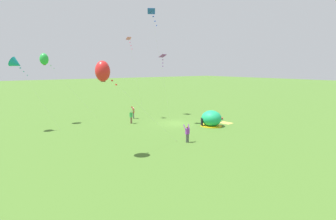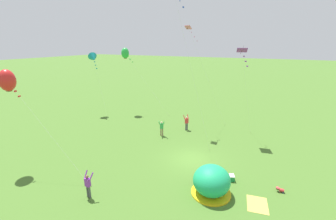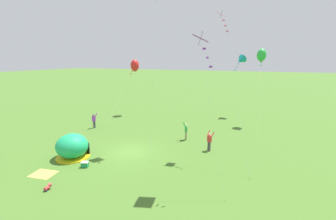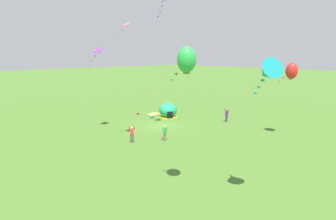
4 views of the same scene
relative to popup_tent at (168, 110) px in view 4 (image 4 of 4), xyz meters
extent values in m
plane|color=#477028|center=(3.96, 2.85, -1.00)|extent=(300.00, 300.00, 0.00)
ellipsoid|color=#1EAD6B|center=(0.00, -0.01, 0.05)|extent=(2.70, 2.60, 2.10)
cylinder|color=yellow|center=(0.00, -0.01, -0.95)|extent=(2.81, 2.81, 0.10)
cube|color=black|center=(0.63, 1.10, -0.45)|extent=(0.75, 0.50, 1.10)
cube|color=gold|center=(0.19, -3.10, -0.99)|extent=(1.88, 1.55, 0.01)
cube|color=#1E8C4C|center=(2.24, -1.03, -0.81)|extent=(0.62, 0.53, 0.38)
cube|color=white|center=(2.24, -1.03, -0.59)|extent=(0.63, 0.54, 0.06)
cylinder|color=red|center=(2.30, -4.52, -0.83)|extent=(0.24, 0.33, 0.22)
sphere|color=brown|center=(2.28, -4.26, -0.80)|extent=(0.19, 0.19, 0.19)
cylinder|color=#D83F3F|center=(2.28, -4.26, -0.71)|extent=(0.24, 0.24, 0.06)
cylinder|color=brown|center=(2.19, -4.40, -0.91)|extent=(0.07, 0.07, 0.17)
cylinder|color=brown|center=(2.39, -4.39, -0.91)|extent=(0.07, 0.07, 0.17)
cylinder|color=navy|center=(2.22, -4.64, -0.93)|extent=(0.09, 0.09, 0.13)
cylinder|color=navy|center=(2.38, -4.63, -0.93)|extent=(0.09, 0.09, 0.13)
cylinder|color=#4C4C51|center=(10.47, 6.02, -0.56)|extent=(0.15, 0.15, 0.88)
cylinder|color=#4C4C51|center=(10.64, 5.91, -0.56)|extent=(0.15, 0.15, 0.88)
cube|color=red|center=(10.56, 5.96, 0.18)|extent=(0.45, 0.41, 0.60)
sphere|color=beige|center=(10.56, 5.96, 0.61)|extent=(0.22, 0.22, 0.22)
cylinder|color=red|center=(10.42, 6.24, 0.65)|extent=(0.24, 0.38, 0.50)
cylinder|color=red|center=(10.86, 5.94, 0.65)|extent=(0.32, 0.34, 0.50)
cylinder|color=#4C4C51|center=(-4.07, 7.59, -0.56)|extent=(0.15, 0.15, 0.88)
cylinder|color=#4C4C51|center=(-4.08, 7.39, -0.56)|extent=(0.15, 0.15, 0.88)
cube|color=purple|center=(-4.08, 7.49, 0.18)|extent=(0.27, 0.40, 0.60)
sphere|color=brown|center=(-4.08, 7.49, 0.61)|extent=(0.22, 0.22, 0.22)
cylinder|color=purple|center=(-3.91, 7.74, 0.65)|extent=(0.38, 0.12, 0.50)
cylinder|color=purple|center=(-3.95, 7.21, 0.65)|extent=(0.39, 0.18, 0.50)
cylinder|color=#8C7251|center=(7.70, 7.80, -0.56)|extent=(0.15, 0.15, 0.88)
cylinder|color=#8C7251|center=(7.63, 7.98, -0.56)|extent=(0.15, 0.15, 0.88)
cube|color=green|center=(7.67, 7.89, 0.18)|extent=(0.37, 0.44, 0.60)
sphere|color=beige|center=(7.67, 7.89, 0.61)|extent=(0.22, 0.22, 0.22)
cylinder|color=green|center=(7.63, 7.59, 0.65)|extent=(0.37, 0.28, 0.50)
cylinder|color=green|center=(7.42, 8.07, 0.65)|extent=(0.39, 0.17, 0.50)
cylinder|color=silver|center=(6.09, 3.80, 6.44)|extent=(0.93, 3.78, 14.87)
cylinder|color=brown|center=(6.55, 1.91, -0.97)|extent=(0.03, 0.03, 0.06)
cube|color=blue|center=(5.71, 5.34, 13.25)|extent=(0.21, 0.13, 0.12)
cube|color=blue|center=(5.78, 5.04, 12.72)|extent=(0.21, 0.13, 0.12)
cube|color=blue|center=(5.85, 4.75, 12.19)|extent=(0.21, 0.09, 0.12)
cylinder|color=silver|center=(14.46, 13.77, 3.41)|extent=(0.43, 6.98, 8.82)
cylinder|color=brown|center=(14.67, 10.28, -0.97)|extent=(0.03, 0.03, 0.06)
ellipsoid|color=green|center=(14.24, 17.26, 7.82)|extent=(1.13, 1.13, 1.53)
cube|color=brown|center=(14.24, 17.26, 7.11)|extent=(0.28, 0.28, 0.20)
cube|color=green|center=(14.27, 16.82, 7.36)|extent=(0.21, 0.12, 0.12)
cube|color=green|center=(14.29, 16.45, 6.96)|extent=(0.21, 0.12, 0.12)
cube|color=green|center=(14.32, 16.09, 6.57)|extent=(0.21, 0.09, 0.12)
cylinder|color=silver|center=(-3.16, 12.12, 2.71)|extent=(0.02, 7.86, 7.41)
cylinder|color=brown|center=(-3.16, 8.20, -0.97)|extent=(0.03, 0.03, 0.06)
ellipsoid|color=red|center=(-3.17, 16.05, 6.41)|extent=(1.25, 1.25, 1.74)
cube|color=brown|center=(-3.17, 16.05, 5.63)|extent=(0.31, 0.31, 0.22)
cube|color=red|center=(-3.17, 15.61, 5.97)|extent=(0.20, 0.07, 0.12)
cube|color=red|center=(-3.17, 15.23, 5.60)|extent=(0.21, 0.09, 0.12)
cube|color=red|center=(-3.17, 14.86, 5.23)|extent=(0.21, 0.08, 0.12)
cylinder|color=silver|center=(10.30, 18.89, 3.08)|extent=(2.37, 3.91, 8.16)
cylinder|color=brown|center=(9.12, 16.93, -0.97)|extent=(0.03, 0.03, 0.06)
cone|color=teal|center=(11.48, 20.84, 7.16)|extent=(1.88, 1.98, 1.62)
cube|color=teal|center=(11.26, 20.47, 6.66)|extent=(0.19, 0.18, 0.12)
cube|color=teal|center=(11.07, 20.17, 6.23)|extent=(0.21, 0.13, 0.12)
cube|color=teal|center=(10.89, 19.86, 5.80)|extent=(0.21, 0.10, 0.12)
cylinder|color=silver|center=(12.03, -0.46, 3.77)|extent=(2.22, 1.54, 9.54)
cylinder|color=brown|center=(13.14, -1.23, -0.97)|extent=(0.03, 0.03, 0.06)
cube|color=purple|center=(10.93, 0.30, 8.55)|extent=(1.11, 1.19, 0.46)
cylinder|color=#332314|center=(10.93, 0.30, 8.56)|extent=(0.34, 0.25, 0.82)
cube|color=purple|center=(11.23, 0.09, 7.93)|extent=(0.20, 0.16, 0.12)
cube|color=purple|center=(11.49, -0.08, 7.41)|extent=(0.11, 0.21, 0.12)
cube|color=purple|center=(11.74, -0.26, 6.89)|extent=(0.17, 0.20, 0.12)
cylinder|color=silver|center=(12.70, 4.14, 4.95)|extent=(3.36, 4.23, 11.90)
cylinder|color=brown|center=(14.38, 2.03, -0.97)|extent=(0.03, 0.03, 0.06)
cube|color=pink|center=(11.03, 6.25, 10.90)|extent=(0.67, 0.75, 0.39)
cylinder|color=#332314|center=(11.03, 6.25, 10.91)|extent=(0.23, 0.29, 0.53)
cube|color=pink|center=(11.28, 5.93, 10.37)|extent=(0.21, 0.13, 0.12)
cube|color=pink|center=(11.50, 5.66, 9.91)|extent=(0.21, 0.14, 0.12)
cube|color=pink|center=(11.72, 5.39, 9.46)|extent=(0.21, 0.12, 0.12)
camera|label=1|loc=(-24.37, 24.45, 6.73)|focal=28.00mm
camera|label=2|loc=(-13.56, -3.17, 9.26)|focal=24.00mm
camera|label=3|loc=(14.58, -13.51, 7.33)|focal=24.00mm
camera|label=4|loc=(25.44, 27.98, 8.12)|focal=28.00mm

